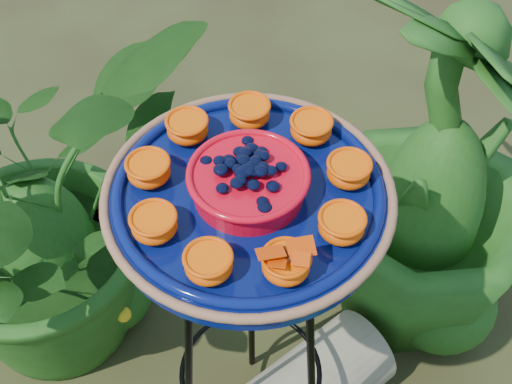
{
  "coord_description": "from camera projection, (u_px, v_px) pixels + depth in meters",
  "views": [
    {
      "loc": [
        -0.15,
        -0.63,
        1.93
      ],
      "look_at": [
        0.01,
        0.12,
        1.02
      ],
      "focal_mm": 50.0,
      "sensor_mm": 36.0,
      "label": 1
    }
  ],
  "objects": [
    {
      "name": "feeder_dish",
      "position": [
        249.0,
        194.0,
        1.22
      ],
      "size": [
        0.58,
        0.58,
        0.11
      ],
      "rotation": [
        0.0,
        0.0,
        -0.21
      ],
      "color": "#071252",
      "rests_on": "tripod_stand"
    },
    {
      "name": "shrub_back_right",
      "position": [
        438.0,
        175.0,
        1.84
      ],
      "size": [
        0.82,
        0.82,
        1.12
      ],
      "primitive_type": "imported",
      "rotation": [
        0.0,
        0.0,
        1.97
      ],
      "color": "#1E4F15",
      "rests_on": "ground"
    },
    {
      "name": "shrub_back_left",
      "position": [
        30.0,
        206.0,
        1.84
      ],
      "size": [
        1.19,
        1.19,
        1.0
      ],
      "primitive_type": "imported",
      "rotation": [
        0.0,
        0.0,
        0.79
      ],
      "color": "#1E4F15",
      "rests_on": "ground"
    },
    {
      "name": "tripod_stand",
      "position": [
        250.0,
        319.0,
        1.54
      ],
      "size": [
        0.41,
        0.41,
        0.96
      ],
      "rotation": [
        0.0,
        0.0,
        -0.21
      ],
      "color": "black",
      "rests_on": "ground"
    }
  ]
}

